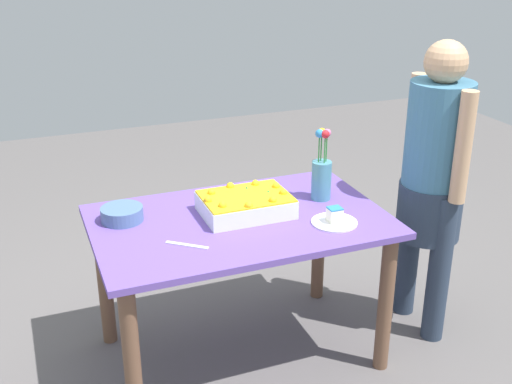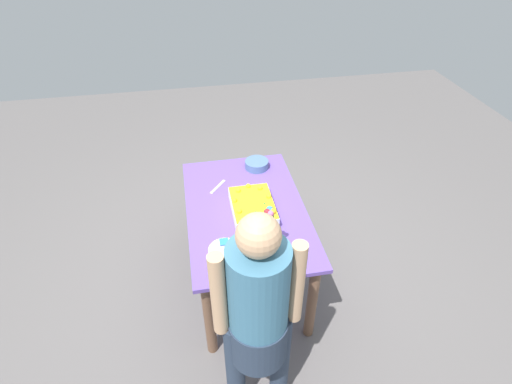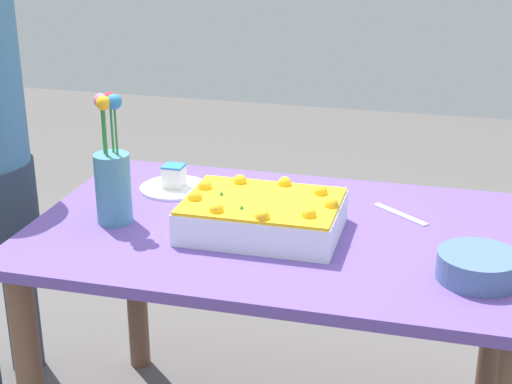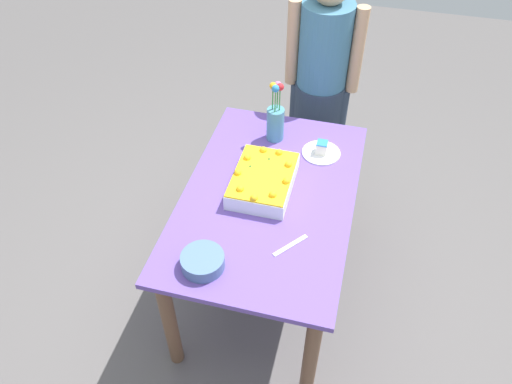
# 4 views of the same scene
# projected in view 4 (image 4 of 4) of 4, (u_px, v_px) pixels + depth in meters

# --- Properties ---
(ground_plane) EXTENTS (8.00, 8.00, 0.00)m
(ground_plane) POSITION_uv_depth(u_px,v_px,m) (267.00, 282.00, 2.97)
(ground_plane) COLOR #5D5958
(dining_table) EXTENTS (1.32, 0.83, 0.73)m
(dining_table) POSITION_uv_depth(u_px,v_px,m) (269.00, 211.00, 2.54)
(dining_table) COLOR #6649A5
(dining_table) RESTS_ON ground_plane
(sheet_cake) EXTENTS (0.40, 0.29, 0.11)m
(sheet_cake) POSITION_uv_depth(u_px,v_px,m) (263.00, 180.00, 2.46)
(sheet_cake) COLOR white
(sheet_cake) RESTS_ON dining_table
(serving_plate_with_slice) EXTENTS (0.21, 0.21, 0.08)m
(serving_plate_with_slice) POSITION_uv_depth(u_px,v_px,m) (321.00, 151.00, 2.67)
(serving_plate_with_slice) COLOR white
(serving_plate_with_slice) RESTS_ON dining_table
(cake_knife) EXTENTS (0.16, 0.13, 0.00)m
(cake_knife) POSITION_uv_depth(u_px,v_px,m) (290.00, 245.00, 2.22)
(cake_knife) COLOR silver
(cake_knife) RESTS_ON dining_table
(flower_vase) EXTENTS (0.10, 0.10, 0.35)m
(flower_vase) POSITION_uv_depth(u_px,v_px,m) (275.00, 120.00, 2.69)
(flower_vase) COLOR teal
(flower_vase) RESTS_ON dining_table
(fruit_bowl) EXTENTS (0.19, 0.19, 0.06)m
(fruit_bowl) POSITION_uv_depth(u_px,v_px,m) (203.00, 261.00, 2.12)
(fruit_bowl) COLOR #4E6E98
(fruit_bowl) RESTS_ON dining_table
(person_standing) EXTENTS (0.31, 0.45, 1.49)m
(person_standing) POSITION_uv_depth(u_px,v_px,m) (322.00, 75.00, 3.02)
(person_standing) COLOR #2A374B
(person_standing) RESTS_ON ground_plane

